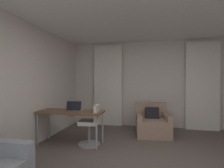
{
  "coord_description": "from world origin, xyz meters",
  "views": [
    {
      "loc": [
        -0.02,
        -2.64,
        1.4
      ],
      "look_at": [
        -0.88,
        1.27,
        1.33
      ],
      "focal_mm": 29.03,
      "sensor_mm": 36.0,
      "label": 1
    }
  ],
  "objects": [
    {
      "name": "wall_left",
      "position": [
        -2.53,
        0.0,
        1.3
      ],
      "size": [
        0.06,
        6.12,
        2.6
      ],
      "color": "silver",
      "rests_on": "ground"
    },
    {
      "name": "laptop",
      "position": [
        -1.7,
        1.1,
        0.78
      ],
      "size": [
        0.35,
        0.29,
        0.22
      ],
      "color": "#ADADB2",
      "rests_on": "desk"
    },
    {
      "name": "armchair",
      "position": [
        -0.0,
        2.15,
        0.27
      ],
      "size": [
        0.93,
        0.96,
        0.8
      ],
      "color": "#997A66",
      "rests_on": "ground"
    },
    {
      "name": "desk",
      "position": [
        -1.78,
        1.06,
        0.67
      ],
      "size": [
        1.44,
        0.57,
        0.73
      ],
      "color": "brown",
      "rests_on": "ground"
    },
    {
      "name": "desk_chair",
      "position": [
        -1.31,
        1.07,
        0.39
      ],
      "size": [
        0.48,
        0.48,
        0.88
      ],
      "color": "gray",
      "rests_on": "ground"
    },
    {
      "name": "wall_window",
      "position": [
        0.0,
        3.03,
        1.3
      ],
      "size": [
        5.12,
        0.06,
        2.6
      ],
      "color": "silver",
      "rests_on": "ground"
    },
    {
      "name": "curtain_right_panel",
      "position": [
        1.38,
        2.9,
        1.25
      ],
      "size": [
        0.9,
        0.06,
        2.5
      ],
      "color": "silver",
      "rests_on": "ground"
    },
    {
      "name": "curtain_left_panel",
      "position": [
        -1.38,
        2.9,
        1.25
      ],
      "size": [
        0.9,
        0.06,
        2.5
      ],
      "color": "silver",
      "rests_on": "ground"
    }
  ]
}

